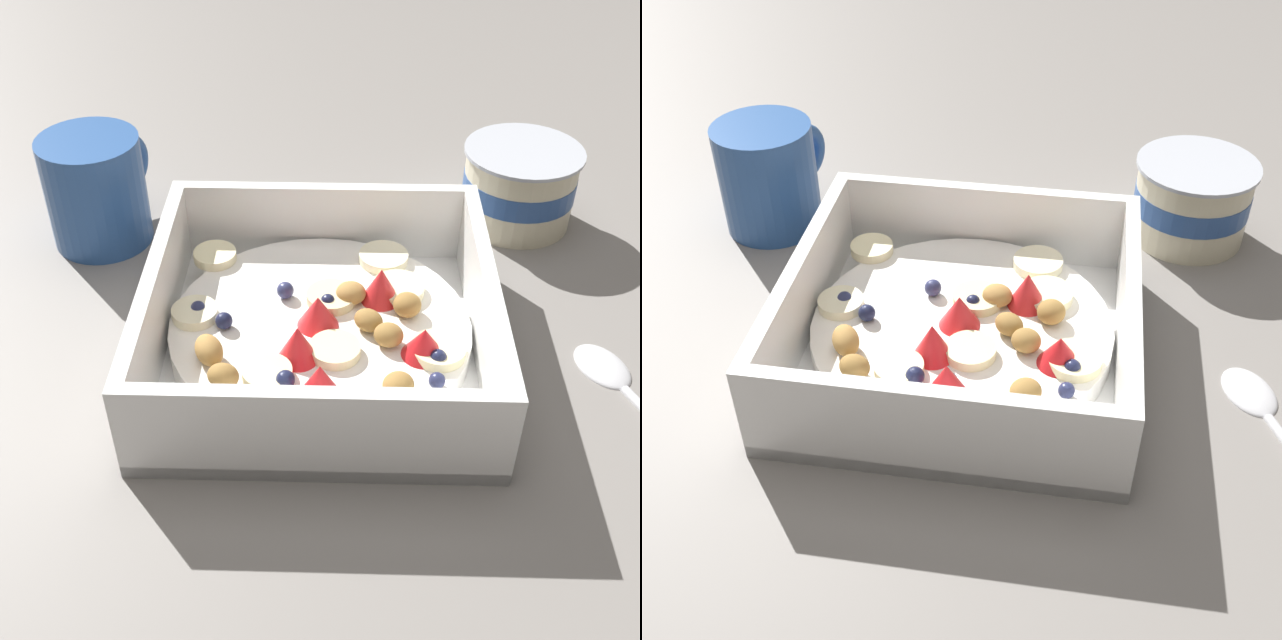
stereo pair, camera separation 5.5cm
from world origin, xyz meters
TOP-DOWN VIEW (x-y plane):
  - ground_plane at (0.00, 0.00)m, footprint 2.40×2.40m
  - fruit_bowl at (0.02, -0.02)m, footprint 0.23×0.23m
  - spoon at (0.22, -0.05)m, footprint 0.09×0.17m
  - yogurt_cup at (0.18, 0.16)m, footprint 0.10×0.10m
  - coffee_mug at (-0.16, 0.12)m, footprint 0.08×0.11m

SIDE VIEW (x-z plane):
  - ground_plane at x=0.00m, z-range 0.00..0.00m
  - spoon at x=0.22m, z-range 0.00..0.01m
  - fruit_bowl at x=0.02m, z-range -0.01..0.06m
  - yogurt_cup at x=0.18m, z-range 0.00..0.07m
  - coffee_mug at x=-0.16m, z-range 0.00..0.09m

